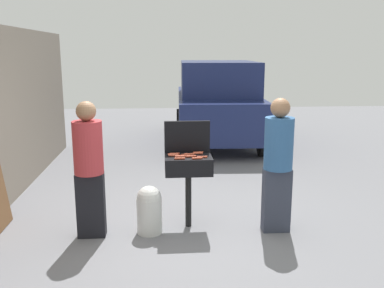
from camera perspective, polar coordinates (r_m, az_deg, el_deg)
ground_plane at (r=5.75m, az=-0.68°, el=-10.95°), size 24.00×24.00×0.00m
bbq_grill at (r=5.51m, az=-0.49°, el=-3.10°), size 0.60×0.44×0.95m
grill_lid_open at (r=5.64m, az=-0.65°, el=0.97°), size 0.60×0.05×0.42m
hot_dog_0 at (r=5.57m, az=0.76°, el=-1.25°), size 0.13×0.03×0.03m
hot_dog_1 at (r=5.39m, az=1.36°, el=-1.73°), size 0.13×0.03×0.03m
hot_dog_2 at (r=5.52m, az=-2.55°, el=-1.39°), size 0.13×0.03×0.03m
hot_dog_3 at (r=5.44m, az=-1.14°, el=-1.58°), size 0.13×0.03×0.03m
hot_dog_4 at (r=5.53m, az=-0.37°, el=-1.36°), size 0.13×0.04×0.03m
hot_dog_5 at (r=5.49m, az=-0.77°, el=-1.45°), size 0.13×0.03×0.03m
hot_dog_6 at (r=5.31m, az=-1.65°, el=-1.94°), size 0.13×0.03×0.03m
hot_dog_7 at (r=5.41m, az=-0.14°, el=-1.66°), size 0.13×0.04×0.03m
hot_dog_8 at (r=5.41m, az=-1.59°, el=-1.67°), size 0.13×0.03×0.03m
hot_dog_9 at (r=5.62m, az=0.82°, el=-1.14°), size 0.13×0.04×0.03m
hot_dog_10 at (r=5.32m, az=0.68°, el=-1.91°), size 0.13×0.04×0.03m
hot_dog_11 at (r=5.55m, az=-2.34°, el=-1.31°), size 0.13×0.03×0.03m
hot_dog_12 at (r=5.47m, az=-2.47°, el=-1.52°), size 0.13×0.04×0.03m
propane_tank at (r=5.49m, az=-5.70°, el=-8.56°), size 0.32×0.32×0.62m
person_left at (r=5.33m, az=-13.56°, el=-2.72°), size 0.36×0.36×1.69m
person_right at (r=5.45m, az=11.38°, el=-2.18°), size 0.36×0.36×1.71m
parked_minivan at (r=10.72m, az=3.34°, el=5.62°), size 2.19×4.48×2.02m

